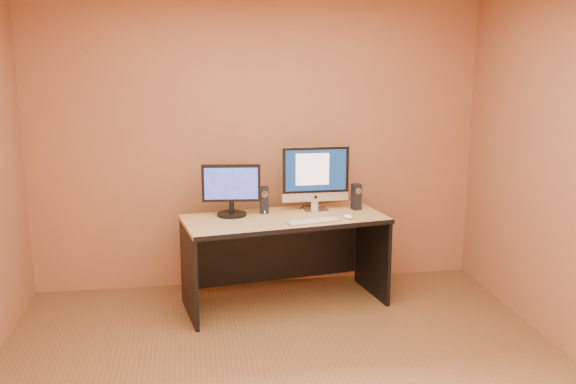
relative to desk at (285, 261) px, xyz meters
name	(u,v)px	position (x,y,z in m)	size (l,w,h in m)	color
walls	(294,190)	(-0.16, -1.42, 0.92)	(4.00, 4.00, 2.60)	#935E3B
desk	(285,261)	(0.00, 0.00, 0.00)	(1.64, 0.72, 0.76)	tan
imac	(316,178)	(0.30, 0.19, 0.66)	(0.59, 0.22, 0.57)	silver
second_monitor	(231,190)	(-0.43, 0.12, 0.60)	(0.49, 0.25, 0.43)	black
speaker_left	(264,200)	(-0.15, 0.17, 0.49)	(0.07, 0.07, 0.23)	black
speaker_right	(356,197)	(0.65, 0.17, 0.49)	(0.07, 0.07, 0.23)	black
keyboard	(313,221)	(0.20, -0.20, 0.39)	(0.44, 0.12, 0.02)	#B1B2B6
mouse	(348,216)	(0.51, -0.12, 0.40)	(0.06, 0.10, 0.04)	white
cable_a	(315,207)	(0.31, 0.28, 0.38)	(0.01, 0.01, 0.23)	black
cable_b	(302,207)	(0.20, 0.32, 0.38)	(0.01, 0.01, 0.18)	black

